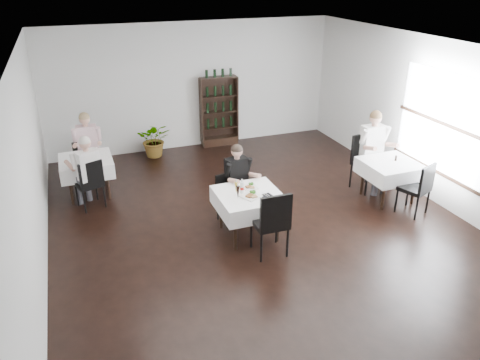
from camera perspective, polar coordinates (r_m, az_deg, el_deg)
name	(u,v)px	position (r m, az deg, el deg)	size (l,w,h in m)	color
room_shell	(267,149)	(7.43, 3.28, 3.75)	(9.00, 9.00, 9.00)	black
window_right	(442,125)	(9.32, 23.44, 6.13)	(0.06, 2.30, 1.85)	white
wine_shelf	(219,112)	(11.67, -2.56, 8.27)	(0.90, 0.28, 1.75)	black
main_table	(249,202)	(7.69, 1.07, -2.65)	(1.03, 1.03, 0.77)	black
left_table	(86,166)	(9.53, -18.22, 1.66)	(0.98, 0.98, 0.77)	black
right_table	(390,169)	(9.33, 17.80, 1.23)	(0.98, 0.98, 0.77)	black
potted_tree	(155,139)	(11.22, -10.35, 4.89)	(0.75, 0.65, 0.84)	#2E5C1F
main_chair_far	(229,194)	(8.21, -1.39, -1.75)	(0.48, 0.48, 0.86)	black
main_chair_near	(272,220)	(7.15, 3.93, -4.87)	(0.51, 0.52, 1.10)	black
left_chair_far	(86,159)	(10.21, -18.28, 2.46)	(0.52, 0.52, 0.87)	black
left_chair_near	(90,181)	(8.99, -17.82, -0.13)	(0.56, 0.56, 0.97)	black
right_chair_far	(365,158)	(9.69, 15.03, 2.56)	(0.59, 0.59, 1.11)	black
right_chair_near	(419,186)	(8.93, 20.99, -0.67)	(0.60, 0.60, 1.00)	black
diner_main	(239,176)	(8.17, -0.13, 0.47)	(0.57, 0.60, 1.37)	#3C3B43
diner_left_far	(88,143)	(10.04, -18.08, 4.33)	(0.57, 0.58, 1.48)	#3C3B43
diner_left_near	(86,166)	(8.94, -18.22, 1.58)	(0.64, 0.67, 1.43)	#3C3B43
diner_right_far	(375,145)	(9.59, 16.10, 4.15)	(0.60, 0.60, 1.61)	#3C3B43
plate_far	(250,187)	(7.81, 1.23, -0.81)	(0.24, 0.24, 0.07)	white
plate_near	(251,196)	(7.51, 1.39, -1.90)	(0.37, 0.37, 0.09)	white
pilsner_dark	(238,192)	(7.41, -0.26, -1.49)	(0.06, 0.06, 0.27)	black
pilsner_lager	(236,188)	(7.56, -0.46, -0.98)	(0.06, 0.06, 0.26)	gold
coke_bottle	(242,187)	(7.59, 0.23, -0.91)	(0.06, 0.06, 0.25)	silver
napkin_cutlery	(266,195)	(7.55, 3.25, -1.89)	(0.20, 0.19, 0.02)	black
pepper_mill	(396,158)	(9.36, 18.47, 2.54)	(0.04, 0.04, 0.10)	black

